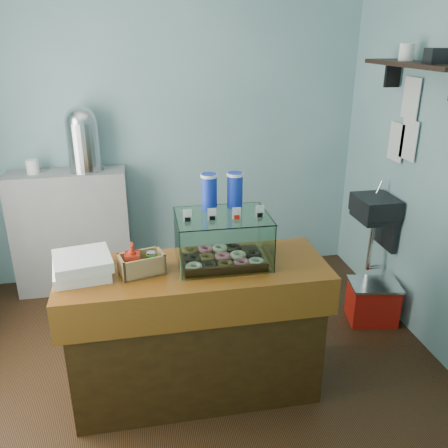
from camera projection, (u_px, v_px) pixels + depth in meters
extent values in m
plane|color=black|center=(193.00, 364.00, 3.39)|extent=(3.50, 3.50, 0.00)
cube|color=#6E9BA1|center=(168.00, 129.00, 4.23)|extent=(3.50, 0.04, 2.80)
cube|color=#6E9BA1|center=(243.00, 304.00, 1.50)|extent=(3.50, 0.04, 2.80)
cube|color=#6E9BA1|center=(447.00, 161.00, 3.17)|extent=(0.04, 3.00, 2.80)
cube|color=black|center=(375.00, 206.00, 3.83)|extent=(0.30, 0.35, 0.15)
cube|color=black|center=(387.00, 228.00, 3.92)|extent=(0.04, 0.30, 0.35)
cylinder|color=silver|center=(379.00, 187.00, 3.88)|extent=(0.02, 0.02, 0.12)
cylinder|color=silver|center=(370.00, 245.00, 3.96)|extent=(0.04, 0.04, 0.45)
cube|color=black|center=(416.00, 64.00, 3.19)|extent=(0.25, 1.00, 0.03)
cube|color=black|center=(393.00, 75.00, 3.60)|extent=(0.12, 0.03, 0.18)
cube|color=white|center=(409.00, 140.00, 3.55)|extent=(0.01, 0.21, 0.30)
cube|color=white|center=(396.00, 142.00, 3.73)|extent=(0.01, 0.21, 0.30)
cube|color=white|center=(411.00, 98.00, 3.49)|extent=(0.01, 0.21, 0.30)
cube|color=#41270C|center=(196.00, 335.00, 3.00)|extent=(1.50, 0.56, 0.84)
cube|color=#4D260A|center=(195.00, 272.00, 2.83)|extent=(1.60, 0.60, 0.06)
cube|color=#4D260A|center=(202.00, 314.00, 2.62)|extent=(1.60, 0.04, 0.18)
cube|color=gray|center=(72.00, 232.00, 4.23)|extent=(1.00, 0.32, 1.10)
cube|color=#35180F|center=(223.00, 260.00, 2.89)|extent=(0.49, 0.35, 0.02)
torus|color=beige|center=(195.00, 267.00, 2.74)|extent=(0.10, 0.10, 0.03)
torus|color=black|center=(210.00, 266.00, 2.76)|extent=(0.10, 0.10, 0.03)
torus|color=brown|center=(226.00, 264.00, 2.77)|extent=(0.10, 0.10, 0.03)
torus|color=pink|center=(241.00, 263.00, 2.79)|extent=(0.10, 0.10, 0.03)
torus|color=beige|center=(256.00, 262.00, 2.80)|extent=(0.10, 0.10, 0.03)
torus|color=black|center=(192.00, 258.00, 2.85)|extent=(0.10, 0.10, 0.03)
torus|color=brown|center=(208.00, 257.00, 2.86)|extent=(0.10, 0.10, 0.03)
torus|color=pink|center=(223.00, 256.00, 2.88)|extent=(0.10, 0.10, 0.03)
torus|color=beige|center=(237.00, 255.00, 2.89)|extent=(0.10, 0.10, 0.03)
torus|color=black|center=(252.00, 254.00, 2.91)|extent=(0.10, 0.10, 0.03)
torus|color=brown|center=(190.00, 251.00, 2.95)|extent=(0.10, 0.10, 0.03)
torus|color=pink|center=(205.00, 249.00, 2.97)|extent=(0.10, 0.10, 0.03)
torus|color=beige|center=(219.00, 248.00, 2.98)|extent=(0.10, 0.10, 0.03)
torus|color=black|center=(234.00, 247.00, 3.00)|extent=(0.10, 0.10, 0.03)
cube|color=white|center=(229.00, 253.00, 2.66)|extent=(0.54, 0.01, 0.30)
cube|color=white|center=(217.00, 227.00, 3.02)|extent=(0.54, 0.01, 0.30)
cube|color=white|center=(177.00, 243.00, 2.79)|extent=(0.01, 0.39, 0.30)
cube|color=white|center=(266.00, 236.00, 2.88)|extent=(0.01, 0.39, 0.30)
cube|color=white|center=(223.00, 216.00, 2.78)|extent=(0.56, 0.41, 0.01)
cube|color=white|center=(187.00, 215.00, 2.69)|extent=(0.05, 0.00, 0.07)
cube|color=black|center=(188.00, 219.00, 2.69)|extent=(0.03, 0.02, 0.02)
cube|color=white|center=(212.00, 214.00, 2.71)|extent=(0.05, 0.00, 0.07)
cube|color=black|center=(212.00, 217.00, 2.72)|extent=(0.03, 0.02, 0.02)
cube|color=white|center=(236.00, 212.00, 2.73)|extent=(0.05, 0.00, 0.07)
cube|color=red|center=(236.00, 216.00, 2.74)|extent=(0.03, 0.02, 0.02)
cube|color=white|center=(260.00, 211.00, 2.75)|extent=(0.05, 0.00, 0.07)
cube|color=black|center=(260.00, 214.00, 2.76)|extent=(0.03, 0.02, 0.02)
cylinder|color=#1632C2|center=(209.00, 192.00, 2.84)|extent=(0.09, 0.09, 0.22)
cylinder|color=white|center=(209.00, 176.00, 2.81)|extent=(0.10, 0.10, 0.02)
cylinder|color=#1632C2|center=(235.00, 190.00, 2.87)|extent=(0.09, 0.09, 0.22)
cylinder|color=white|center=(235.00, 174.00, 2.83)|extent=(0.10, 0.10, 0.02)
cube|color=tan|center=(142.00, 272.00, 2.75)|extent=(0.28, 0.21, 0.01)
cube|color=tan|center=(145.00, 269.00, 2.67)|extent=(0.25, 0.08, 0.12)
cube|color=tan|center=(138.00, 259.00, 2.79)|extent=(0.25, 0.08, 0.12)
cube|color=tan|center=(122.00, 268.00, 2.68)|extent=(0.05, 0.15, 0.12)
cube|color=tan|center=(161.00, 260.00, 2.78)|extent=(0.05, 0.15, 0.12)
imported|color=red|center=(133.00, 258.00, 2.69)|extent=(0.10, 0.11, 0.19)
cylinder|color=#309227|center=(152.00, 262.00, 2.75)|extent=(0.06, 0.06, 0.10)
cylinder|color=silver|center=(151.00, 253.00, 2.73)|extent=(0.05, 0.05, 0.01)
cube|color=white|center=(82.00, 270.00, 2.72)|extent=(0.35, 0.35, 0.06)
cube|color=white|center=(82.00, 261.00, 2.69)|extent=(0.36, 0.36, 0.06)
cylinder|color=silver|center=(86.00, 170.00, 4.05)|extent=(0.30, 0.30, 0.01)
cylinder|color=silver|center=(84.00, 146.00, 3.98)|extent=(0.27, 0.27, 0.40)
sphere|color=silver|center=(81.00, 122.00, 3.90)|extent=(0.27, 0.27, 0.27)
cube|color=red|center=(372.00, 303.00, 3.85)|extent=(0.41, 0.34, 0.32)
cube|color=silver|center=(375.00, 284.00, 3.78)|extent=(0.43, 0.36, 0.02)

